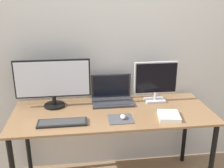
{
  "coord_description": "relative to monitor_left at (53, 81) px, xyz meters",
  "views": [
    {
      "loc": [
        -0.26,
        -1.67,
        1.71
      ],
      "look_at": [
        0.01,
        0.43,
        0.98
      ],
      "focal_mm": 42.0,
      "sensor_mm": 36.0,
      "label": 1
    }
  ],
  "objects": [
    {
      "name": "book",
      "position": [
        0.93,
        -0.35,
        -0.22
      ],
      "size": [
        0.2,
        0.22,
        0.03
      ],
      "color": "silver",
      "rests_on": "desk"
    },
    {
      "name": "laptop",
      "position": [
        0.52,
        0.05,
        -0.17
      ],
      "size": [
        0.37,
        0.24,
        0.24
      ],
      "color": "#333338",
      "rests_on": "desk"
    },
    {
      "name": "keyboard",
      "position": [
        0.09,
        -0.34,
        -0.22
      ],
      "size": [
        0.38,
        0.13,
        0.02
      ],
      "color": "black",
      "rests_on": "desk"
    },
    {
      "name": "desk",
      "position": [
        0.5,
        -0.18,
        -0.32
      ],
      "size": [
        1.69,
        0.67,
        0.76
      ],
      "color": "olive",
      "rests_on": "ground_plane"
    },
    {
      "name": "mousepad",
      "position": [
        0.54,
        -0.33,
        -0.23
      ],
      "size": [
        0.19,
        0.18,
        0.0
      ],
      "color": "#47474C",
      "rests_on": "desk"
    },
    {
      "name": "monitor_right",
      "position": [
        0.91,
        0.0,
        -0.03
      ],
      "size": [
        0.4,
        0.13,
        0.38
      ],
      "color": "silver",
      "rests_on": "desk"
    },
    {
      "name": "wall_back",
      "position": [
        0.5,
        0.22,
        0.26
      ],
      "size": [
        7.0,
        0.05,
        2.5
      ],
      "color": "silver",
      "rests_on": "ground_plane"
    },
    {
      "name": "mouse",
      "position": [
        0.56,
        -0.33,
        -0.21
      ],
      "size": [
        0.04,
        0.07,
        0.03
      ],
      "color": "silver",
      "rests_on": "mousepad"
    },
    {
      "name": "monitor_left",
      "position": [
        0.0,
        0.0,
        0.0
      ],
      "size": [
        0.65,
        0.18,
        0.42
      ],
      "color": "black",
      "rests_on": "desk"
    }
  ]
}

